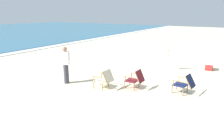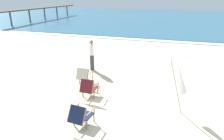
# 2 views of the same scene
# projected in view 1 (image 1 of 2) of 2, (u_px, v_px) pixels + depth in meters

# --- Properties ---
(ground_plane) EXTENTS (80.00, 80.00, 0.00)m
(ground_plane) POSITION_uv_depth(u_px,v_px,m) (164.00, 75.00, 9.97)
(ground_plane) COLOR beige
(surf_band) EXTENTS (80.00, 1.10, 0.06)m
(surf_band) POSITION_uv_depth(u_px,v_px,m) (21.00, 52.00, 16.01)
(surf_band) COLOR white
(surf_band) RESTS_ON ground
(beach_chair_far_center) EXTENTS (0.60, 0.73, 0.80)m
(beach_chair_far_center) POSITION_uv_depth(u_px,v_px,m) (136.00, 79.00, 8.14)
(beach_chair_far_center) COLOR maroon
(beach_chair_far_center) RESTS_ON ground
(beach_chair_back_right) EXTENTS (0.60, 0.73, 0.80)m
(beach_chair_back_right) POSITION_uv_depth(u_px,v_px,m) (104.00, 79.00, 8.15)
(beach_chair_back_right) COLOR beige
(beach_chair_back_right) RESTS_ON ground
(beach_chair_mid_center) EXTENTS (0.66, 0.83, 0.78)m
(beach_chair_mid_center) POSITION_uv_depth(u_px,v_px,m) (185.00, 83.00, 7.62)
(beach_chair_mid_center) COLOR #19234C
(beach_chair_mid_center) RESTS_ON ground
(umbrella_furled_white) EXTENTS (0.68, 0.45, 2.05)m
(umbrella_furled_white) POSITION_uv_depth(u_px,v_px,m) (168.00, 46.00, 10.44)
(umbrella_furled_white) COLOR #B7B2A8
(umbrella_furled_white) RESTS_ON ground
(person_near_chairs) EXTENTS (0.31, 0.39, 1.63)m
(person_near_chairs) POSITION_uv_depth(u_px,v_px,m) (66.00, 65.00, 8.66)
(person_near_chairs) COLOR #383842
(person_near_chairs) RESTS_ON ground
(cooler_box) EXTENTS (0.49, 0.35, 0.40)m
(cooler_box) POSITION_uv_depth(u_px,v_px,m) (209.00, 66.00, 10.88)
(cooler_box) COLOR red
(cooler_box) RESTS_ON ground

